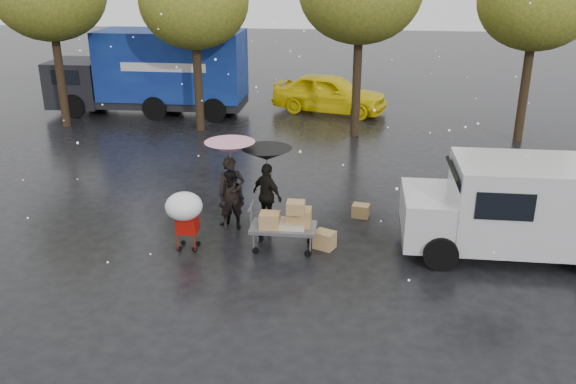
# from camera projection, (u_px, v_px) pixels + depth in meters

# --- Properties ---
(ground) EXTENTS (90.00, 90.00, 0.00)m
(ground) POSITION_uv_depth(u_px,v_px,m) (240.00, 249.00, 14.22)
(ground) COLOR black
(ground) RESTS_ON ground
(person_pink) EXTENTS (0.78, 0.66, 1.83)m
(person_pink) POSITION_uv_depth(u_px,v_px,m) (232.00, 193.00, 15.03)
(person_pink) COLOR black
(person_pink) RESTS_ON ground
(person_middle) EXTENTS (0.90, 0.81, 1.52)m
(person_middle) POSITION_uv_depth(u_px,v_px,m) (232.00, 200.00, 15.03)
(person_middle) COLOR black
(person_middle) RESTS_ON ground
(person_black) EXTENTS (1.01, 0.92, 1.66)m
(person_black) POSITION_uv_depth(u_px,v_px,m) (267.00, 196.00, 15.11)
(person_black) COLOR black
(person_black) RESTS_ON ground
(umbrella_pink) EXTENTS (1.22, 1.22, 2.23)m
(umbrella_pink) POSITION_uv_depth(u_px,v_px,m) (230.00, 148.00, 14.60)
(umbrella_pink) COLOR #4C4C4C
(umbrella_pink) RESTS_ON ground
(umbrella_black) EXTENTS (1.23, 1.23, 2.06)m
(umbrella_black) POSITION_uv_depth(u_px,v_px,m) (267.00, 154.00, 14.71)
(umbrella_black) COLOR #4C4C4C
(umbrella_black) RESTS_ON ground
(vendor_cart) EXTENTS (1.52, 0.80, 1.27)m
(vendor_cart) POSITION_uv_depth(u_px,v_px,m) (287.00, 221.00, 13.92)
(vendor_cart) COLOR slate
(vendor_cart) RESTS_ON ground
(shopping_cart) EXTENTS (0.84, 0.84, 1.46)m
(shopping_cart) POSITION_uv_depth(u_px,v_px,m) (184.00, 209.00, 13.69)
(shopping_cart) COLOR #AD1109
(shopping_cart) RESTS_ON ground
(white_van) EXTENTS (4.91, 2.18, 2.20)m
(white_van) POSITION_uv_depth(u_px,v_px,m) (522.00, 207.00, 13.57)
(white_van) COLOR silver
(white_van) RESTS_ON ground
(blue_truck) EXTENTS (8.30, 2.60, 3.50)m
(blue_truck) POSITION_uv_depth(u_px,v_px,m) (154.00, 73.00, 25.72)
(blue_truck) COLOR navy
(blue_truck) RESTS_ON ground
(box_ground_near) EXTENTS (0.57, 0.52, 0.41)m
(box_ground_near) POSITION_uv_depth(u_px,v_px,m) (325.00, 240.00, 14.18)
(box_ground_near) COLOR olive
(box_ground_near) RESTS_ON ground
(box_ground_far) EXTENTS (0.49, 0.41, 0.34)m
(box_ground_far) POSITION_uv_depth(u_px,v_px,m) (361.00, 211.00, 15.89)
(box_ground_far) COLOR olive
(box_ground_far) RESTS_ON ground
(yellow_taxi) EXTENTS (5.27, 3.23, 1.67)m
(yellow_taxi) POSITION_uv_depth(u_px,v_px,m) (330.00, 93.00, 26.22)
(yellow_taxi) COLOR yellow
(yellow_taxi) RESTS_ON ground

